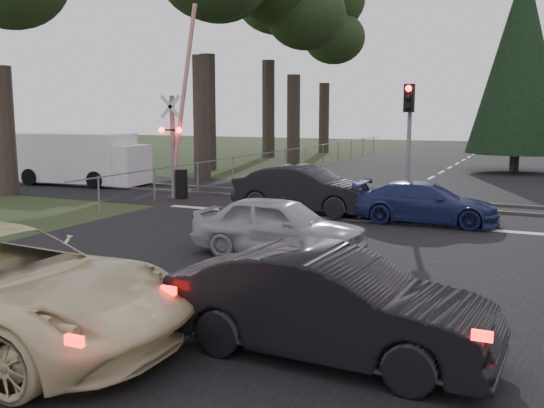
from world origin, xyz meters
The scene contains 17 objects.
ground centered at (0.00, 0.00, 0.00)m, with size 120.00×120.00×0.00m, color #233417.
road centered at (0.00, 10.00, 0.01)m, with size 14.00×100.00×0.01m, color black.
rail_corridor centered at (0.00, 12.00, 0.01)m, with size 120.00×8.00×0.01m, color black.
stop_line centered at (0.00, 8.20, 0.01)m, with size 13.00×0.35×0.00m, color silver.
rail_near centered at (0.00, 11.20, 0.05)m, with size 120.00×0.12×0.10m, color #59544C.
rail_far centered at (0.00, 12.80, 0.05)m, with size 120.00×0.12×0.10m, color #59544C.
crossing_signal centered at (-7.27, 9.79, 2.06)m, with size 1.62×0.38×6.96m.
traffic_signal_center centered at (1.00, 10.68, 2.81)m, with size 0.32×0.48×4.10m.
euc_tree_c centered at (-9.00, 25.00, 9.51)m, with size 6.00×6.00×13.20m.
euc_tree_e centered at (-11.00, 36.00, 9.51)m, with size 6.00×6.00×13.20m.
conifer_tree centered at (3.50, 26.00, 5.99)m, with size 5.20×5.20×11.00m.
fence_left centered at (-7.80, 22.50, 0.00)m, with size 0.10×36.00×1.20m, color slate, non-canonical shape.
dark_hatchback centered at (2.70, -1.81, 0.71)m, with size 1.51×4.33×1.43m, color black.
silver_car centered at (-0.20, 3.09, 0.68)m, with size 1.60×3.97×1.35m, color #A4A6AC.
blue_sedan centered at (2.04, 8.55, 0.60)m, with size 1.67×4.10×1.19m, color navy.
dark_car_far centered at (-1.84, 8.80, 0.75)m, with size 1.60×4.58×1.51m, color black.
white_van centered at (-13.46, 11.72, 1.15)m, with size 5.97×2.64×2.27m.
Camera 1 is at (5.20, -9.09, 3.24)m, focal length 40.00 mm.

